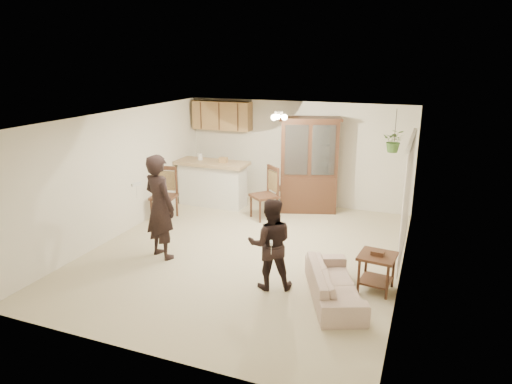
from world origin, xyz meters
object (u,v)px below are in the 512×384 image
(chair_hutch_right, at_px, (287,195))
(china_hutch, at_px, (309,166))
(sofa, at_px, (335,276))
(chair_hutch_left, at_px, (264,204))
(side_table, at_px, (376,272))
(chair_bar, at_px, (164,205))
(child, at_px, (270,247))
(adult, at_px, (160,209))

(chair_hutch_right, bearing_deg, china_hutch, 127.15)
(sofa, bearing_deg, chair_hutch_left, 14.16)
(side_table, bearing_deg, sofa, -137.97)
(chair_hutch_left, bearing_deg, chair_bar, -117.10)
(child, height_order, chair_hutch_left, child)
(sofa, bearing_deg, child, 67.68)
(chair_hutch_left, relative_size, chair_hutch_right, 1.15)
(chair_bar, distance_m, chair_hutch_left, 2.23)
(child, height_order, chair_hutch_right, child)
(adult, height_order, chair_hutch_left, adult)
(chair_hutch_left, bearing_deg, side_table, -0.99)
(china_hutch, distance_m, side_table, 3.96)
(side_table, bearing_deg, chair_hutch_right, 126.26)
(sofa, height_order, chair_bar, chair_bar)
(adult, distance_m, chair_bar, 2.12)
(adult, bearing_deg, chair_bar, -37.53)
(sofa, height_order, adult, adult)
(china_hutch, bearing_deg, chair_hutch_right, 148.02)
(sofa, height_order, china_hutch, china_hutch)
(chair_bar, bearing_deg, side_table, -28.03)
(adult, height_order, child, adult)
(adult, xyz_separation_m, chair_hutch_right, (1.23, 3.59, -0.61))
(chair_hutch_left, bearing_deg, chair_hutch_right, 118.35)
(adult, bearing_deg, sofa, -165.16)
(adult, relative_size, child, 1.33)
(china_hutch, bearing_deg, child, -101.66)
(china_hutch, relative_size, chair_hutch_right, 2.15)
(child, relative_size, side_table, 2.05)
(sofa, relative_size, adult, 1.04)
(chair_hutch_left, distance_m, chair_hutch_right, 1.03)
(sofa, relative_size, side_table, 2.85)
(adult, height_order, chair_hutch_right, adult)
(child, bearing_deg, chair_bar, -54.71)
(side_table, distance_m, chair_bar, 5.10)
(chair_hutch_left, xyz_separation_m, chair_hutch_right, (0.22, 1.00, -0.04))
(child, relative_size, china_hutch, 0.61)
(sofa, distance_m, chair_hutch_left, 3.70)
(china_hutch, height_order, side_table, china_hutch)
(china_hutch, xyz_separation_m, chair_hutch_left, (-0.78, -0.86, -0.75))
(chair_hutch_right, bearing_deg, side_table, 87.40)
(chair_bar, bearing_deg, china_hutch, 21.54)
(side_table, distance_m, chair_hutch_left, 3.71)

